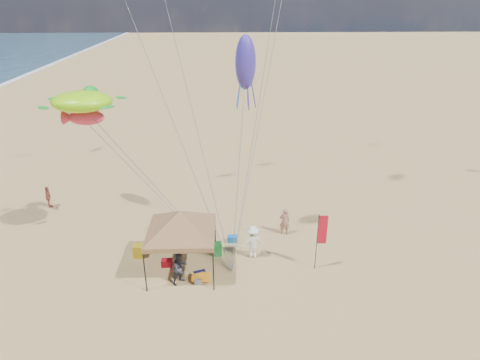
{
  "coord_description": "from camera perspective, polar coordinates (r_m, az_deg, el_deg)",
  "views": [
    {
      "loc": [
        -0.69,
        -17.08,
        13.03
      ],
      "look_at": [
        0.0,
        3.0,
        4.0
      ],
      "focal_mm": 31.32,
      "sensor_mm": 36.0,
      "label": 1
    }
  ],
  "objects": [
    {
      "name": "turtle_kite",
      "position": [
        21.22,
        -20.74,
        9.98
      ],
      "size": [
        3.48,
        3.18,
        0.94
      ],
      "primitive_type": "ellipsoid",
      "rotation": [
        0.0,
        0.0,
        0.4
      ],
      "color": "#93F80D",
      "rests_on": "ground"
    },
    {
      "name": "fish_kite",
      "position": [
        21.62,
        -20.2,
        8.01
      ],
      "size": [
        1.84,
        1.14,
        0.76
      ],
      "primitive_type": "ellipsoid",
      "rotation": [
        0.0,
        0.0,
        -0.17
      ],
      "color": "#F63455",
      "rests_on": "ground"
    },
    {
      "name": "canopy_tent",
      "position": [
        20.38,
        -8.18,
        -4.52
      ],
      "size": [
        6.47,
        6.47,
        3.99
      ],
      "color": "black",
      "rests_on": "ground"
    },
    {
      "name": "cooler_red",
      "position": [
        22.48,
        -9.95,
        -11.05
      ],
      "size": [
        0.54,
        0.38,
        0.38
      ],
      "primitive_type": "cube",
      "color": "#AC0D1B",
      "rests_on": "ground"
    },
    {
      "name": "cooler_blue",
      "position": [
        24.08,
        -1.06,
        -8.03
      ],
      "size": [
        0.54,
        0.38,
        0.38
      ],
      "primitive_type": "cube",
      "color": "#155AB0",
      "rests_on": "ground"
    },
    {
      "name": "person_near_b",
      "position": [
        20.87,
        -8.14,
        -11.81
      ],
      "size": [
        1.03,
        1.03,
        1.69
      ],
      "primitive_type": "imported",
      "rotation": [
        0.0,
        0.0,
        0.76
      ],
      "color": "#3B4250",
      "rests_on": "ground"
    },
    {
      "name": "person_far_a",
      "position": [
        30.27,
        -24.66,
        -2.11
      ],
      "size": [
        0.64,
        0.94,
        1.49
      ],
      "primitive_type": "imported",
      "rotation": [
        0.0,
        0.0,
        1.92
      ],
      "color": "#AA5041",
      "rests_on": "ground"
    },
    {
      "name": "beach_cart",
      "position": [
        21.26,
        -5.3,
        -13.03
      ],
      "size": [
        0.9,
        0.5,
        0.24
      ],
      "primitive_type": "cube",
      "color": "#FFA11C",
      "rests_on": "ground"
    },
    {
      "name": "person_near_c",
      "position": [
        22.43,
        1.73,
        -8.43
      ],
      "size": [
        1.31,
        0.89,
        1.87
      ],
      "primitive_type": "imported",
      "rotation": [
        0.0,
        0.0,
        3.31
      ],
      "color": "white",
      "rests_on": "ground"
    },
    {
      "name": "squid_kite",
      "position": [
        21.3,
        0.75,
        15.7
      ],
      "size": [
        1.34,
        1.34,
        2.66
      ],
      "primitive_type": "ellipsoid",
      "rotation": [
        0.0,
        0.0,
        -0.4
      ],
      "color": "#3C2FAA",
      "rests_on": "ground"
    },
    {
      "name": "person_near_a",
      "position": [
        24.63,
        6.08,
        -5.61
      ],
      "size": [
        0.65,
        0.45,
        1.69
      ],
      "primitive_type": "imported",
      "rotation": [
        0.0,
        0.0,
        3.22
      ],
      "color": "#9D6C5A",
      "rests_on": "ground"
    },
    {
      "name": "crate_grey",
      "position": [
        21.14,
        -5.72,
        -13.5
      ],
      "size": [
        0.34,
        0.3,
        0.28
      ],
      "primitive_type": "cube",
      "color": "gray",
      "rests_on": "ground"
    },
    {
      "name": "ground",
      "position": [
        21.49,
        0.28,
        -13.12
      ],
      "size": [
        280.0,
        280.0,
        0.0
      ],
      "primitive_type": "plane",
      "color": "tan",
      "rests_on": "ground"
    },
    {
      "name": "chair_green",
      "position": [
        22.97,
        -3.12,
        -9.34
      ],
      "size": [
        0.5,
        0.5,
        0.7
      ],
      "primitive_type": "cube",
      "color": "#18892E",
      "rests_on": "ground"
    },
    {
      "name": "bag_orange",
      "position": [
        24.73,
        -10.21,
        -7.54
      ],
      "size": [
        0.54,
        0.69,
        0.36
      ],
      "primitive_type": "cylinder",
      "rotation": [
        0.0,
        1.57,
        1.22
      ],
      "color": "#E4A30C",
      "rests_on": "ground"
    },
    {
      "name": "chair_yellow",
      "position": [
        23.42,
        -13.67,
        -9.37
      ],
      "size": [
        0.5,
        0.5,
        0.7
      ],
      "primitive_type": "cube",
      "color": "yellow",
      "rests_on": "ground"
    },
    {
      "name": "feather_flag",
      "position": [
        21.28,
        10.97,
        -7.14
      ],
      "size": [
        0.49,
        0.04,
        3.18
      ],
      "color": "black",
      "rests_on": "ground"
    },
    {
      "name": "bag_navy",
      "position": [
        21.53,
        -5.57,
        -12.57
      ],
      "size": [
        0.69,
        0.54,
        0.36
      ],
      "primitive_type": "cylinder",
      "rotation": [
        0.0,
        1.57,
        0.35
      ],
      "color": "black",
      "rests_on": "ground"
    }
  ]
}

